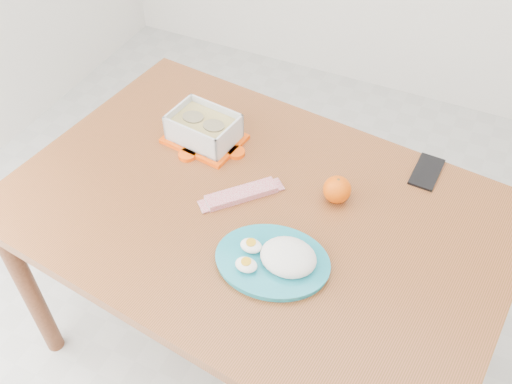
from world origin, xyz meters
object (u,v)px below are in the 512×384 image
at_px(food_container, 204,129).
at_px(orange_fruit, 337,189).
at_px(dining_table, 256,226).
at_px(rice_plate, 277,258).
at_px(smartphone, 427,172).

distance_m(food_container, orange_fruit, 0.46).
distance_m(dining_table, rice_plate, 0.23).
bearing_deg(rice_plate, food_container, 130.10).
bearing_deg(rice_plate, orange_fruit, 69.33).
distance_m(food_container, rice_plate, 0.53).
xyz_separation_m(food_container, orange_fruit, (0.46, -0.07, -0.01)).
relative_size(dining_table, orange_fruit, 18.80).
distance_m(orange_fruit, rice_plate, 0.29).
distance_m(rice_plate, smartphone, 0.56).
xyz_separation_m(dining_table, orange_fruit, (0.19, 0.12, 0.12)).
bearing_deg(rice_plate, smartphone, 52.92).
bearing_deg(dining_table, smartphone, 47.20).
bearing_deg(food_container, dining_table, -27.73).
height_order(food_container, rice_plate, food_container).
relative_size(dining_table, food_container, 5.95).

